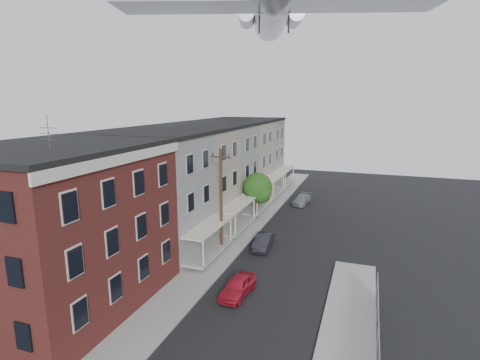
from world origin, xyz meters
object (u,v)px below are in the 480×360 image
object	(u,v)px
car_near	(238,286)
car_far	(302,200)
utility_pole	(221,200)
street_tree	(258,189)
car_mid	(263,241)

from	to	relation	value
car_near	car_far	distance (m)	24.08
car_near	car_far	world-z (taller)	car_near
utility_pole	street_tree	world-z (taller)	utility_pole
car_mid	car_far	size ratio (longest dim) A/B	0.94
car_mid	street_tree	bearing A→B (deg)	106.53
car_far	car_near	bearing A→B (deg)	-82.21
utility_pole	street_tree	bearing A→B (deg)	88.11
street_tree	car_mid	distance (m)	8.87
car_near	car_far	size ratio (longest dim) A/B	0.92
street_tree	car_mid	size ratio (longest dim) A/B	1.36
utility_pole	car_far	bearing A→B (deg)	77.83
utility_pole	street_tree	distance (m)	10.00
utility_pole	car_far	distance (m)	18.48
car_far	car_mid	bearing A→B (deg)	-84.48
utility_pole	car_near	distance (m)	8.51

